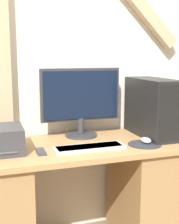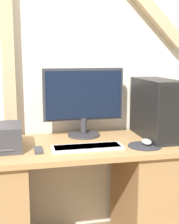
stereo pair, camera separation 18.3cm
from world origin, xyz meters
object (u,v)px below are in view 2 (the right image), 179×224
Objects in this scene: keyboard at (87,147)px; computer_tower at (157,109)px; mouse at (147,142)px; remote_control at (38,150)px; monitor at (84,99)px.

keyboard is 0.54m from computer_tower.
mouse is 0.19× the size of computer_tower.
keyboard is at bearing -179.82° from mouse.
remote_control is (-0.63, 0.01, -0.01)m from mouse.
mouse is 0.63m from remote_control.
remote_control is (-0.31, -0.28, -0.24)m from monitor.
monitor is 4.74× the size of remote_control.
keyboard is (-0.04, -0.29, -0.23)m from monitor.
remote_control is (-0.27, 0.01, -0.00)m from keyboard.
mouse is at bearing -128.48° from computer_tower.
remote_control is (-0.76, -0.15, -0.18)m from computer_tower.
computer_tower reaches higher than mouse.
monitor reaches higher than mouse.
keyboard is 3.68× the size of remote_control.
keyboard is at bearing -2.58° from remote_control.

